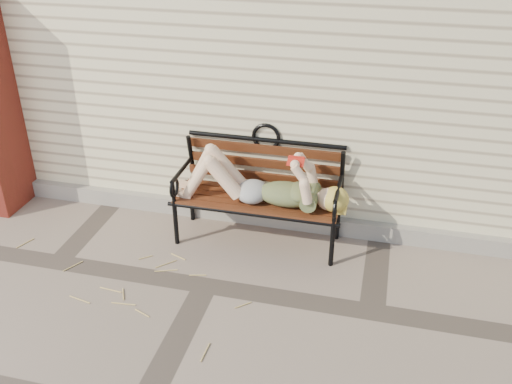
# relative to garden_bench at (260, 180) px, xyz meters

# --- Properties ---
(ground) EXTENTS (80.00, 80.00, 0.00)m
(ground) POSITION_rel_garden_bench_xyz_m (-0.24, -0.78, -0.54)
(ground) COLOR gray
(ground) RESTS_ON ground
(house_wall) EXTENTS (8.00, 4.00, 3.00)m
(house_wall) POSITION_rel_garden_bench_xyz_m (-0.24, 2.22, 0.96)
(house_wall) COLOR beige
(house_wall) RESTS_ON ground
(foundation_strip) EXTENTS (8.00, 0.10, 0.15)m
(foundation_strip) POSITION_rel_garden_bench_xyz_m (-0.24, 0.19, -0.46)
(foundation_strip) COLOR gray
(foundation_strip) RESTS_ON ground
(garden_bench) EXTENTS (1.48, 0.59, 0.96)m
(garden_bench) POSITION_rel_garden_bench_xyz_m (0.00, 0.00, 0.00)
(garden_bench) COLOR black
(garden_bench) RESTS_ON ground
(reading_woman) EXTENTS (1.40, 0.32, 0.44)m
(reading_woman) POSITION_rel_garden_bench_xyz_m (0.01, -0.12, 0.03)
(reading_woman) COLOR #0A384A
(reading_woman) RESTS_ON ground
(straw_scatter) EXTENTS (2.90, 1.54, 0.01)m
(straw_scatter) POSITION_rel_garden_bench_xyz_m (-0.87, -1.36, -0.53)
(straw_scatter) COLOR tan
(straw_scatter) RESTS_ON ground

